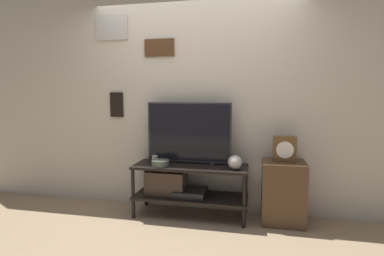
{
  "coord_description": "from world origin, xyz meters",
  "views": [
    {
      "loc": [
        0.72,
        -3.01,
        1.4
      ],
      "look_at": [
        0.02,
        0.27,
        1.03
      ],
      "focal_mm": 28.0,
      "sensor_mm": 36.0,
      "label": 1
    }
  ],
  "objects": [
    {
      "name": "side_table",
      "position": [
        1.03,
        0.3,
        0.34
      ],
      "size": [
        0.45,
        0.4,
        0.68
      ],
      "color": "#513823",
      "rests_on": "ground_plane"
    },
    {
      "name": "vase_wide_bowl",
      "position": [
        -0.32,
        0.16,
        0.63
      ],
      "size": [
        0.2,
        0.2,
        0.07
      ],
      "color": "#4C5647",
      "rests_on": "media_console"
    },
    {
      "name": "wall_back",
      "position": [
        -0.01,
        0.55,
        1.35
      ],
      "size": [
        6.4,
        0.08,
        2.7
      ],
      "color": "beige",
      "rests_on": "ground_plane"
    },
    {
      "name": "mantel_clock",
      "position": [
        1.03,
        0.3,
        0.82
      ],
      "size": [
        0.24,
        0.11,
        0.28
      ],
      "color": "brown",
      "rests_on": "side_table"
    },
    {
      "name": "television",
      "position": [
        -0.04,
        0.37,
        0.97
      ],
      "size": [
        1.0,
        0.05,
        0.72
      ],
      "color": "#333338",
      "rests_on": "media_console"
    },
    {
      "name": "vase_round_glass",
      "position": [
        0.51,
        0.19,
        0.67
      ],
      "size": [
        0.15,
        0.15,
        0.15
      ],
      "color": "beige",
      "rests_on": "media_console"
    },
    {
      "name": "ground_plane",
      "position": [
        0.0,
        0.0,
        0.0
      ],
      "size": [
        12.0,
        12.0,
        0.0
      ],
      "primitive_type": "plane",
      "color": "#997F60"
    },
    {
      "name": "candle_jar",
      "position": [
        -0.43,
        0.29,
        0.64
      ],
      "size": [
        0.07,
        0.07,
        0.09
      ],
      "color": "#C1B29E",
      "rests_on": "media_console"
    },
    {
      "name": "media_console",
      "position": [
        -0.12,
        0.27,
        0.38
      ],
      "size": [
        1.31,
        0.46,
        0.6
      ],
      "color": "black",
      "rests_on": "ground_plane"
    }
  ]
}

